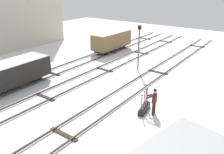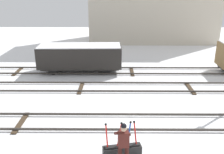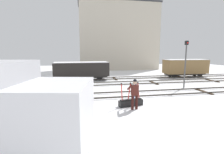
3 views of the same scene
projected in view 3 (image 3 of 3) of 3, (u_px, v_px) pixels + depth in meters
name	position (u px, v px, depth m)	size (l,w,h in m)	color
ground_plane	(135.00, 95.00, 12.55)	(60.00, 60.00, 0.00)	white
track_main_line	(135.00, 94.00, 12.54)	(44.00, 1.94, 0.18)	#38332D
track_siding_near	(121.00, 83.00, 16.84)	(44.00, 1.94, 0.18)	#38332D
track_siding_far	(115.00, 78.00, 20.05)	(44.00, 1.94, 0.18)	#38332D
switch_lever_frame	(131.00, 102.00, 10.06)	(1.56, 0.63, 1.45)	black
rail_worker	(135.00, 92.00, 9.35)	(0.61, 0.73, 1.76)	#351511
signal_post	(186.00, 60.00, 14.82)	(0.24, 0.32, 4.22)	#4C4C4C
apartment_building	(118.00, 37.00, 31.50)	(14.65, 5.94, 12.20)	beige
freight_car_mid_siding	(82.00, 70.00, 19.17)	(6.20, 2.29, 2.10)	#2D2B28
freight_car_near_switch	(185.00, 67.00, 21.55)	(5.52, 2.06, 2.30)	#2D2B28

